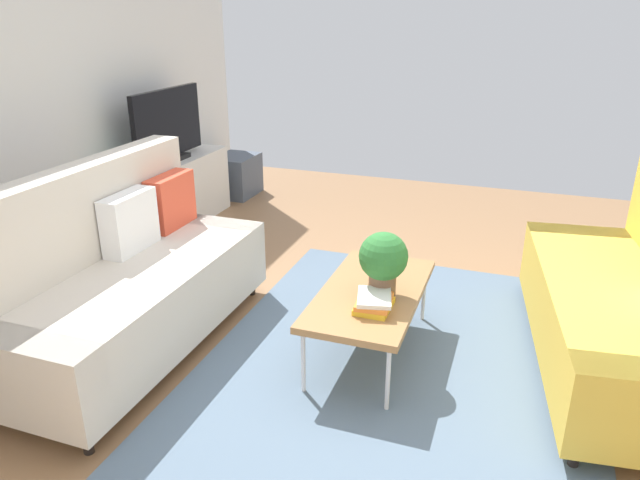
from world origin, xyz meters
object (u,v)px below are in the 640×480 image
at_px(coffee_table, 371,295).
at_px(storage_trunk, 237,175).
at_px(tv_console, 173,193).
at_px(bottle_0, 158,157).
at_px(potted_plant, 383,260).
at_px(vase_0, 124,168).
at_px(table_book_0, 374,306).
at_px(bottle_1, 165,153).
at_px(vase_1, 138,159).
at_px(couch_beige, 124,277).
at_px(couch_green, 638,303).
at_px(tv, 168,126).

distance_m(coffee_table, storage_trunk, 3.46).
bearing_deg(tv_console, bottle_0, -169.58).
height_order(storage_trunk, potted_plant, potted_plant).
xyz_separation_m(vase_0, bottle_0, (0.36, -0.09, 0.02)).
bearing_deg(vase_0, table_book_0, -115.40).
distance_m(table_book_0, bottle_0, 2.83).
relative_size(tv_console, bottle_1, 7.10).
bearing_deg(vase_1, coffee_table, -115.79).
xyz_separation_m(coffee_table, storage_trunk, (2.64, 2.24, -0.17)).
xyz_separation_m(couch_beige, tv_console, (1.92, 0.91, -0.13)).
bearing_deg(couch_beige, potted_plant, 103.02).
bearing_deg(couch_beige, vase_0, -144.17).
bearing_deg(couch_green, storage_trunk, 50.09).
height_order(couch_green, tv, tv).
xyz_separation_m(storage_trunk, bottle_1, (-1.22, 0.06, 0.52)).
xyz_separation_m(storage_trunk, vase_0, (-1.68, 0.15, 0.48)).
height_order(coffee_table, tv, tv).
relative_size(potted_plant, bottle_0, 2.34).
bearing_deg(couch_green, bottle_0, 67.31).
relative_size(couch_beige, couch_green, 0.96).
bearing_deg(storage_trunk, vase_1, 174.23).
bearing_deg(coffee_table, tv, 56.42).
bearing_deg(coffee_table, tv_console, 56.64).
bearing_deg(vase_0, storage_trunk, -5.10).
relative_size(tv, vase_1, 5.13).
distance_m(tv, vase_1, 0.45).
relative_size(tv, potted_plant, 2.64).
xyz_separation_m(tv, storage_trunk, (1.10, -0.08, -0.73)).
bearing_deg(couch_beige, tv_console, -154.45).
height_order(couch_green, coffee_table, couch_green).
xyz_separation_m(table_book_0, vase_0, (1.17, 2.46, 0.27)).
bearing_deg(couch_green, potted_plant, 96.55).
distance_m(tv, table_book_0, 3.00).
height_order(bottle_0, bottle_1, bottle_1).
relative_size(couch_green, vase_0, 14.70).
bearing_deg(table_book_0, couch_green, -69.64).
bearing_deg(table_book_0, couch_beige, 96.60).
bearing_deg(bottle_1, couch_green, -106.85).
xyz_separation_m(couch_green, vase_1, (0.86, 3.81, 0.29)).
bearing_deg(tv, bottle_1, -170.50).
height_order(couch_beige, bottle_1, couch_beige).
bearing_deg(vase_1, vase_0, 180.00).
distance_m(couch_green, bottle_1, 3.90).
bearing_deg(couch_green, vase_0, 72.85).
bearing_deg(vase_0, potted_plant, -112.07).
bearing_deg(potted_plant, vase_1, 64.13).
distance_m(tv, potted_plant, 2.88).
bearing_deg(tv_console, potted_plant, -123.21).
height_order(tv, potted_plant, tv).
bearing_deg(potted_plant, tv_console, 56.79).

